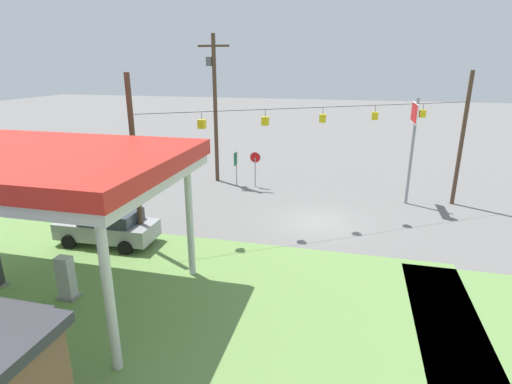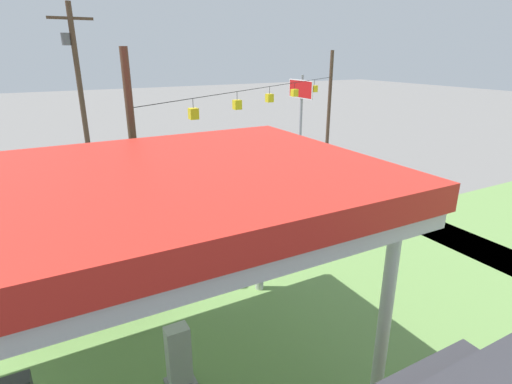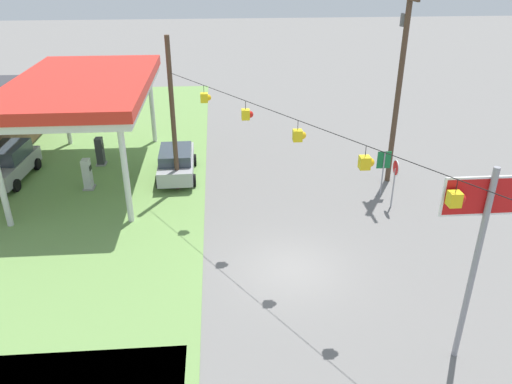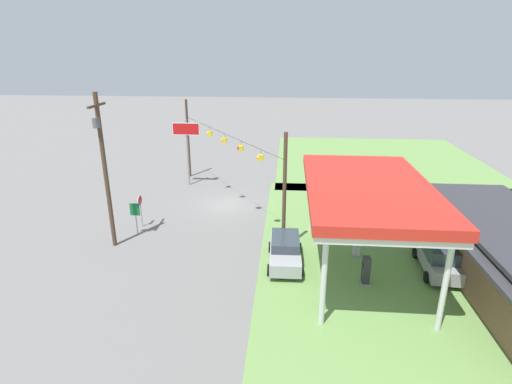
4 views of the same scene
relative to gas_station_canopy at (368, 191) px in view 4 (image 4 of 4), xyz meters
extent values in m
plane|color=slate|center=(-9.82, -9.72, -5.02)|extent=(160.00, 160.00, 0.00)
cube|color=#6B934C|center=(2.00, 7.85, -5.00)|extent=(36.00, 28.00, 0.04)
cube|color=#6B934C|center=(-25.82, 6.28, -5.00)|extent=(24.00, 24.00, 0.04)
cube|color=silver|center=(0.00, 0.00, -0.23)|extent=(11.98, 6.69, 0.35)
cube|color=red|center=(0.00, 0.00, 0.22)|extent=(12.18, 6.89, 0.55)
cylinder|color=silver|center=(-5.39, -2.74, -2.71)|extent=(0.28, 0.28, 4.62)
cylinder|color=silver|center=(5.39, -2.74, -2.71)|extent=(0.28, 0.28, 4.62)
cylinder|color=silver|center=(-5.39, 2.74, -2.71)|extent=(0.28, 0.28, 4.62)
cylinder|color=silver|center=(5.39, 2.74, -2.71)|extent=(0.28, 0.28, 4.62)
cube|color=#333338|center=(1.85, 4.84, -1.95)|extent=(14.33, 0.70, 0.20)
cube|color=gray|center=(-1.64, 0.00, -4.96)|extent=(0.71, 0.56, 0.12)
cube|color=silver|center=(-1.64, 0.00, -4.12)|extent=(0.55, 0.40, 1.55)
cube|color=black|center=(-1.64, -0.22, -3.81)|extent=(0.39, 0.03, 0.24)
cube|color=gray|center=(1.64, 0.00, -4.96)|extent=(0.71, 0.56, 0.12)
cube|color=#333338|center=(1.64, 0.00, -4.12)|extent=(0.55, 0.40, 1.55)
cube|color=black|center=(1.64, -0.22, -3.81)|extent=(0.39, 0.03, 0.24)
cube|color=#9E9EA3|center=(-0.31, -4.57, -4.29)|extent=(4.71, 1.95, 0.78)
cube|color=#333D47|center=(-0.59, -4.57, -3.61)|extent=(2.61, 1.76, 0.57)
cylinder|color=black|center=(1.12, -3.59, -4.68)|extent=(0.68, 0.23, 0.68)
cylinder|color=black|center=(1.16, -5.48, -4.68)|extent=(0.68, 0.23, 0.68)
cylinder|color=black|center=(-1.78, -3.65, -4.68)|extent=(0.68, 0.23, 0.68)
cylinder|color=black|center=(-1.74, -5.54, -4.68)|extent=(0.68, 0.23, 0.68)
cube|color=#9E9EA3|center=(-0.16, 4.57, -4.27)|extent=(4.76, 2.14, 0.81)
cube|color=#333D47|center=(0.12, 4.55, -3.49)|extent=(2.66, 1.86, 0.77)
cylinder|color=black|center=(-1.66, 3.72, -4.68)|extent=(0.69, 0.26, 0.68)
cylinder|color=black|center=(-1.54, 5.60, -4.68)|extent=(0.69, 0.26, 0.68)
cylinder|color=black|center=(1.22, 3.53, -4.68)|extent=(0.69, 0.26, 0.68)
cylinder|color=black|center=(1.34, 5.42, -4.68)|extent=(0.69, 0.26, 0.68)
cylinder|color=#99999E|center=(-4.92, -15.34, -3.97)|extent=(0.08, 0.08, 2.10)
cylinder|color=white|center=(-4.92, -15.34, -2.92)|extent=(0.80, 0.03, 0.80)
cylinder|color=red|center=(-4.92, -15.34, -2.92)|extent=(0.70, 0.03, 0.70)
cylinder|color=gray|center=(-14.85, -14.14, -1.81)|extent=(0.18, 0.18, 6.42)
cube|color=white|center=(-14.75, -14.14, 0.52)|extent=(0.06, 2.58, 1.15)
cube|color=red|center=(-14.75, -14.14, 0.52)|extent=(0.07, 2.46, 1.03)
cylinder|color=gray|center=(-3.59, -15.21, -3.82)|extent=(0.07, 0.07, 2.40)
cube|color=#146B33|center=(-3.54, -15.21, -3.07)|extent=(0.04, 0.70, 0.90)
cylinder|color=#4C3828|center=(-1.82, -16.15, 0.09)|extent=(0.28, 0.28, 10.21)
cube|color=#4C3828|center=(-1.82, -16.15, 4.39)|extent=(2.20, 0.14, 0.14)
cylinder|color=#59595B|center=(-1.47, -16.15, 3.39)|extent=(0.44, 0.44, 0.60)
cylinder|color=#4C3828|center=(-17.62, -14.72, -1.06)|extent=(0.24, 0.24, 7.92)
cylinder|color=#4C3828|center=(-2.03, -4.72, -1.06)|extent=(0.24, 0.24, 7.92)
cylinder|color=black|center=(-9.82, -9.72, 1.16)|extent=(15.60, 10.02, 0.02)
cylinder|color=black|center=(-15.02, -13.05, 0.99)|extent=(0.02, 0.02, 0.35)
cube|color=yellow|center=(-15.02, -13.05, 0.61)|extent=(0.32, 0.32, 0.40)
sphere|color=red|center=(-15.02, -13.22, 0.61)|extent=(0.28, 0.28, 0.28)
cylinder|color=black|center=(-12.42, -11.38, 0.99)|extent=(0.02, 0.02, 0.35)
cube|color=yellow|center=(-12.42, -11.38, 0.61)|extent=(0.32, 0.32, 0.40)
sphere|color=yellow|center=(-12.42, -11.55, 0.61)|extent=(0.28, 0.28, 0.28)
cylinder|color=black|center=(-9.82, -9.72, 0.99)|extent=(0.02, 0.02, 0.35)
cube|color=yellow|center=(-9.82, -9.72, 0.61)|extent=(0.32, 0.32, 0.40)
sphere|color=yellow|center=(-9.82, -9.89, 0.61)|extent=(0.28, 0.28, 0.28)
cylinder|color=black|center=(-7.23, -8.05, 0.99)|extent=(0.02, 0.02, 0.35)
cube|color=yellow|center=(-7.23, -8.05, 0.61)|extent=(0.32, 0.32, 0.40)
sphere|color=red|center=(-7.23, -8.22, 0.61)|extent=(0.28, 0.28, 0.28)
cylinder|color=black|center=(-4.63, -6.38, 0.99)|extent=(0.02, 0.02, 0.35)
cube|color=yellow|center=(-4.63, -6.38, 0.61)|extent=(0.32, 0.32, 0.40)
sphere|color=yellow|center=(-4.63, -6.55, 0.61)|extent=(0.28, 0.28, 0.28)
camera|label=1|loc=(-11.41, 10.79, 3.22)|focal=28.00mm
camera|label=2|loc=(0.42, 7.68, 2.72)|focal=28.00mm
camera|label=3|loc=(-26.19, -6.98, 6.48)|focal=35.00mm
camera|label=4|loc=(21.69, -4.59, 7.61)|focal=28.00mm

